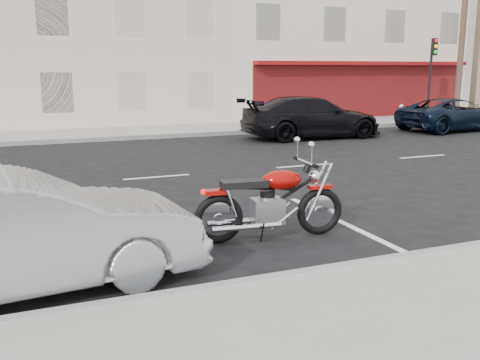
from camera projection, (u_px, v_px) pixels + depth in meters
The scene contains 13 objects.
ground at pixel (234, 171), 13.57m from camera, with size 120.00×120.00×0.00m, color black.
sidewalk_far at pixel (20, 137), 19.58m from camera, with size 80.00×3.40×0.15m, color gray.
curb_near at pixel (28, 321), 5.36m from camera, with size 80.00×0.12×0.16m, color gray.
curb_far at pixel (20, 143), 18.04m from camera, with size 80.00×0.12×0.16m, color gray.
bldg_cream at pixel (75, 2), 26.41m from camera, with size 12.00×12.00×11.50m, color beige.
bldg_corner at pixel (306, 3), 31.12m from camera, with size 14.00×12.00×12.50m, color beige.
utility_pole at pixel (463, 23), 26.13m from camera, with size 1.80×0.30×9.00m.
traffic_light at pixel (432, 68), 25.59m from camera, with size 0.26×0.30×3.80m.
fire_hydrant at pixel (401, 111), 25.60m from camera, with size 0.20×0.20×0.72m.
motorcycle at pixel (322, 201), 8.33m from camera, with size 2.37×0.78×1.19m.
sedan_silver at pixel (12, 233), 6.10m from camera, with size 1.52×4.36×1.44m, color #9A9CA1.
suv_far at pixel (453, 114), 22.22m from camera, with size 2.23×4.83×1.34m, color black.
car_far at pixel (312, 117), 19.86m from camera, with size 2.16×5.32×1.54m, color black.
Camera 1 is at (-4.90, -12.39, 2.57)m, focal length 40.00 mm.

